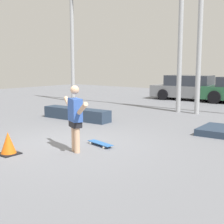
{
  "coord_description": "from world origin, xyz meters",
  "views": [
    {
      "loc": [
        5.61,
        -5.34,
        2.01
      ],
      "look_at": [
        0.22,
        1.45,
        0.7
      ],
      "focal_mm": 50.0,
      "sensor_mm": 36.0,
      "label": 1
    }
  ],
  "objects_px": {
    "grind_box": "(76,114)",
    "skateboarder": "(75,116)",
    "parked_car_grey": "(191,88)",
    "traffic_cone": "(8,144)",
    "skateboard": "(100,143)"
  },
  "relations": [
    {
      "from": "skateboarder",
      "to": "parked_car_grey",
      "type": "distance_m",
      "value": 12.15
    },
    {
      "from": "skateboarder",
      "to": "grind_box",
      "type": "bearing_deg",
      "value": 160.28
    },
    {
      "from": "skateboard",
      "to": "traffic_cone",
      "type": "xyz_separation_m",
      "value": [
        -1.14,
        -1.86,
        0.19
      ]
    },
    {
      "from": "skateboarder",
      "to": "traffic_cone",
      "type": "xyz_separation_m",
      "value": [
        -1.04,
        -1.1,
        -0.59
      ]
    },
    {
      "from": "skateboard",
      "to": "traffic_cone",
      "type": "bearing_deg",
      "value": -108.5
    },
    {
      "from": "grind_box",
      "to": "skateboarder",
      "type": "bearing_deg",
      "value": -45.32
    },
    {
      "from": "skateboarder",
      "to": "skateboard",
      "type": "height_order",
      "value": "skateboarder"
    },
    {
      "from": "skateboarder",
      "to": "skateboard",
      "type": "relative_size",
      "value": 1.84
    },
    {
      "from": "skateboarder",
      "to": "grind_box",
      "type": "distance_m",
      "value": 4.39
    },
    {
      "from": "skateboard",
      "to": "grind_box",
      "type": "bearing_deg",
      "value": 156.48
    },
    {
      "from": "parked_car_grey",
      "to": "traffic_cone",
      "type": "height_order",
      "value": "parked_car_grey"
    },
    {
      "from": "skateboard",
      "to": "parked_car_grey",
      "type": "bearing_deg",
      "value": 116.19
    },
    {
      "from": "skateboard",
      "to": "parked_car_grey",
      "type": "xyz_separation_m",
      "value": [
        -2.63,
        11.12,
        0.61
      ]
    },
    {
      "from": "parked_car_grey",
      "to": "grind_box",
      "type": "bearing_deg",
      "value": -98.77
    },
    {
      "from": "parked_car_grey",
      "to": "traffic_cone",
      "type": "xyz_separation_m",
      "value": [
        1.49,
        -12.98,
        -0.43
      ]
    }
  ]
}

